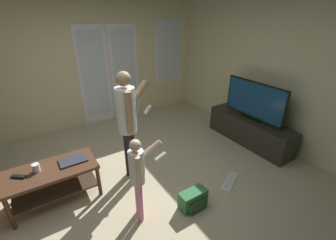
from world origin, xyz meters
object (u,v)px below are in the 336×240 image
at_px(tv_remote_black, 19,176).
at_px(backpack, 193,199).
at_px(cup_near_edge, 36,168).
at_px(tv_stand, 249,130).
at_px(person_adult, 128,119).
at_px(flat_screen_tv, 254,101).
at_px(coffee_table, 53,177).
at_px(loose_keyboard, 230,181).
at_px(person_child, 138,173).
at_px(laptop_closed, 73,160).

bearing_deg(tv_remote_black, backpack, 7.08).
bearing_deg(backpack, cup_near_edge, 144.63).
distance_m(tv_stand, person_adult, 2.41).
bearing_deg(flat_screen_tv, tv_stand, -65.18).
distance_m(coffee_table, backpack, 1.80).
height_order(backpack, loose_keyboard, backpack).
relative_size(person_child, backpack, 2.99).
xyz_separation_m(loose_keyboard, tv_remote_black, (-2.51, 1.03, 0.48)).
relative_size(flat_screen_tv, laptop_closed, 3.57).
height_order(person_child, cup_near_edge, person_child).
bearing_deg(person_child, person_adult, 73.58).
relative_size(loose_keyboard, cup_near_edge, 4.39).
xyz_separation_m(coffee_table, person_child, (0.80, -0.85, 0.29)).
distance_m(loose_keyboard, tv_remote_black, 2.75).
bearing_deg(person_child, laptop_closed, 121.30).
height_order(flat_screen_tv, backpack, flat_screen_tv).
xyz_separation_m(person_adult, loose_keyboard, (1.16, -0.87, -0.95)).
distance_m(backpack, laptop_closed, 1.63).
bearing_deg(person_child, cup_near_edge, 137.00).
bearing_deg(flat_screen_tv, person_child, -169.17).
height_order(tv_stand, loose_keyboard, tv_stand).
relative_size(coffee_table, tv_stand, 0.65).
bearing_deg(tv_remote_black, tv_stand, 32.90).
relative_size(tv_stand, laptop_closed, 4.93).
relative_size(flat_screen_tv, person_adult, 0.75).
xyz_separation_m(flat_screen_tv, person_adult, (-2.29, 0.23, 0.13)).
relative_size(tv_stand, person_child, 1.55).
bearing_deg(person_child, tv_remote_black, 142.51).
xyz_separation_m(tv_stand, laptop_closed, (-3.03, 0.39, 0.25)).
distance_m(flat_screen_tv, tv_remote_black, 3.67).
height_order(loose_keyboard, tv_remote_black, tv_remote_black).
xyz_separation_m(backpack, loose_keyboard, (0.75, 0.07, -0.11)).
distance_m(flat_screen_tv, loose_keyboard, 1.53).
bearing_deg(person_child, flat_screen_tv, 10.83).
relative_size(tv_stand, loose_keyboard, 3.66).
distance_m(person_adult, laptop_closed, 0.89).
xyz_separation_m(tv_stand, person_child, (-2.50, -0.47, 0.40)).
xyz_separation_m(coffee_table, person_adult, (1.01, -0.14, 0.61)).
height_order(person_child, tv_remote_black, person_child).
xyz_separation_m(person_adult, backpack, (0.41, -0.94, -0.84)).
distance_m(person_adult, cup_near_edge, 1.24).
bearing_deg(tv_stand, person_adult, 174.15).
bearing_deg(loose_keyboard, laptop_closed, 151.61).
bearing_deg(coffee_table, tv_stand, -6.43).
bearing_deg(coffee_table, loose_keyboard, -24.81).
bearing_deg(tv_stand, cup_near_edge, 173.21).
bearing_deg(laptop_closed, loose_keyboard, -29.18).
bearing_deg(loose_keyboard, flat_screen_tv, 29.34).
distance_m(backpack, tv_remote_black, 2.11).
xyz_separation_m(coffee_table, cup_near_edge, (-0.15, 0.04, 0.18)).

